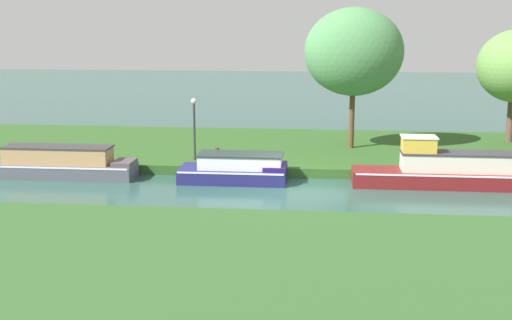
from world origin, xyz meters
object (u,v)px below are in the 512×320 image
navy_barge (237,169)px  willow_tree_left (354,52)px  mooring_post_near (510,161)px  mooring_post_far (217,155)px  slate_cruiser (59,164)px  lamp_post (194,121)px  maroon_narrowboat (490,172)px

navy_barge → willow_tree_left: 8.55m
mooring_post_near → mooring_post_far: size_ratio=1.02×
navy_barge → mooring_post_near: (11.00, 1.55, 0.23)m
navy_barge → slate_cruiser: 7.38m
slate_cruiser → mooring_post_near: bearing=4.8°
willow_tree_left → lamp_post: size_ratio=2.44×
slate_cruiser → mooring_post_near: 18.45m
maroon_narrowboat → slate_cruiser: bearing=180.0°
maroon_narrowboat → lamp_post: size_ratio=3.96×
maroon_narrowboat → mooring_post_near: 1.94m
willow_tree_left → mooring_post_far: (-5.81, -4.01, -4.18)m
mooring_post_far → navy_barge: bearing=-56.2°
maroon_narrowboat → lamp_post: 12.23m
willow_tree_left → lamp_post: 8.20m
maroon_narrowboat → willow_tree_left: willow_tree_left is taller
lamp_post → navy_barge: bearing=-44.6°
willow_tree_left → lamp_post: willow_tree_left is taller
slate_cruiser → mooring_post_far: (6.34, 1.55, 0.18)m
slate_cruiser → mooring_post_near: size_ratio=9.51×
mooring_post_far → willow_tree_left: bearing=34.6°
maroon_narrowboat → slate_cruiser: 17.23m
navy_barge → slate_cruiser: slate_cruiser is taller
navy_barge → lamp_post: (-2.11, 2.09, 1.60)m
navy_barge → mooring_post_near: bearing=8.0°
navy_barge → mooring_post_far: bearing=123.8°
slate_cruiser → mooring_post_far: slate_cruiser is taller
lamp_post → mooring_post_near: size_ratio=3.98×
willow_tree_left → mooring_post_near: (6.23, -4.01, -4.18)m
willow_tree_left → lamp_post: bearing=-153.2°
maroon_narrowboat → willow_tree_left: (-5.08, 5.56, 4.29)m
navy_barge → lamp_post: 3.37m
maroon_narrowboat → lamp_post: (-11.96, 2.09, 1.49)m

